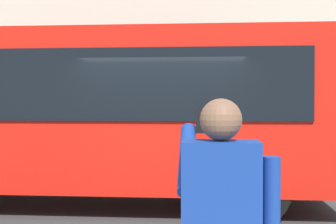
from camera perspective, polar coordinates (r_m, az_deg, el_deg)
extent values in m
plane|color=#38383A|center=(7.45, -0.40, -12.98)|extent=(60.00, 60.00, 0.00)
cube|color=#19592D|center=(13.74, 16.77, 6.07)|extent=(4.40, 1.10, 0.24)
cube|color=red|center=(8.17, -11.08, 0.31)|extent=(9.00, 2.50, 2.60)
cube|color=black|center=(6.97, -13.91, 3.43)|extent=(7.60, 0.06, 1.10)
cylinder|color=black|center=(9.09, 9.64, -7.19)|extent=(1.00, 0.28, 1.00)
cylinder|color=black|center=(6.93, 11.24, -9.84)|extent=(1.00, 0.28, 1.00)
cube|color=navy|center=(2.37, 6.76, -11.67)|extent=(0.40, 0.24, 0.66)
sphere|color=brown|center=(2.31, 6.79, -0.98)|extent=(0.22, 0.22, 0.22)
cylinder|color=navy|center=(2.40, 13.11, -12.49)|extent=(0.09, 0.09, 0.58)
cylinder|color=navy|center=(2.49, 2.47, -5.90)|extent=(0.09, 0.48, 0.37)
cube|color=black|center=(2.61, 4.35, -1.16)|extent=(0.07, 0.01, 0.14)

